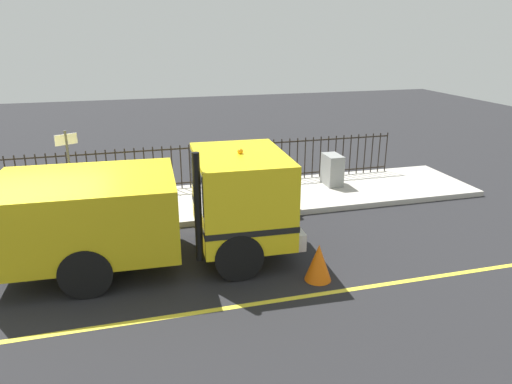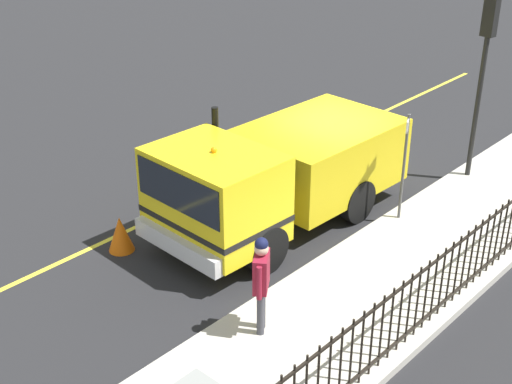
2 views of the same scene
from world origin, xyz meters
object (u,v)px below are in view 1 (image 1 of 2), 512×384
Objects in this scene: traffic_cone at (318,262)px; street_sign at (70,169)px; worker_standing at (269,165)px; utility_cabinet at (332,170)px; work_truck at (166,203)px.

street_sign is (3.54, 4.71, 1.25)m from traffic_cone.
worker_standing is 1.91× the size of utility_cabinet.
worker_standing is 2.37× the size of traffic_cone.
utility_cabinet is 7.46m from street_sign.
traffic_cone is 6.03m from street_sign.
utility_cabinet is at bearing 169.73° from worker_standing.
work_truck is 8.00× the size of traffic_cone.
traffic_cone is at bearing 52.16° from worker_standing.
work_truck is 3.74m from worker_standing.
work_truck is 6.44× the size of utility_cabinet.
worker_standing is (2.35, -2.91, -0.04)m from work_truck.
worker_standing reaches higher than traffic_cone.
worker_standing is 2.65m from utility_cabinet.
street_sign is at bearing -30.30° from worker_standing.
work_truck is 3.38× the size of worker_standing.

